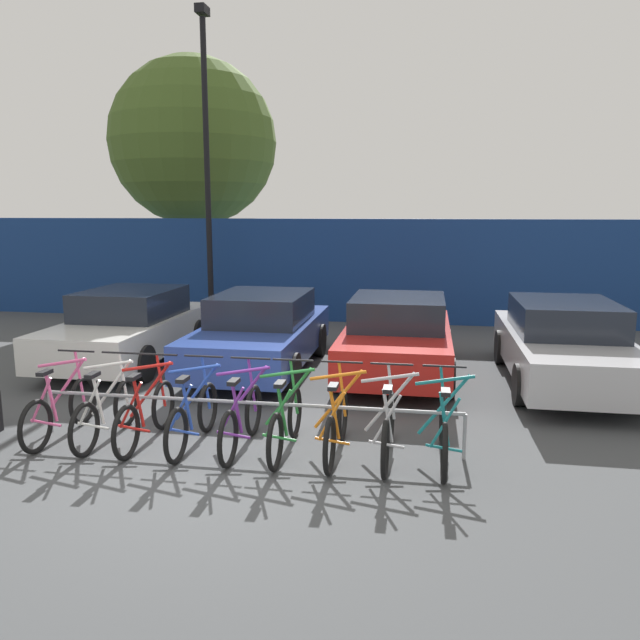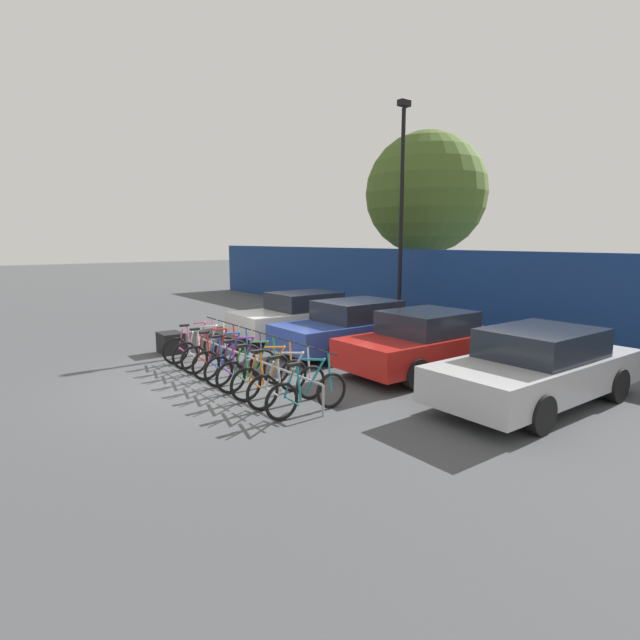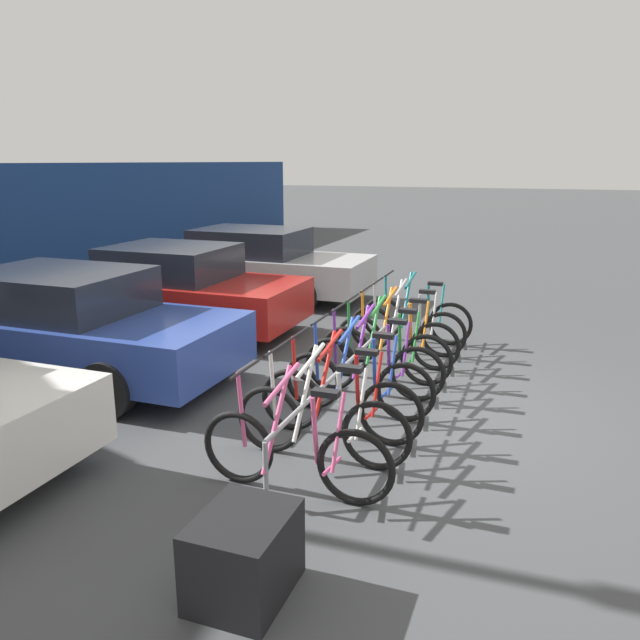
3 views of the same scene
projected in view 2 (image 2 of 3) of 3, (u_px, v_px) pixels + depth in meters
The scene contains 19 objects.
ground_plane at pixel (213, 384), 10.50m from camera, with size 120.00×120.00×0.00m, color #424447.
hoarding_wall at pixel (488, 293), 15.89m from camera, with size 36.00×0.16×2.66m, color navy.
bike_rack at pixel (248, 359), 10.57m from camera, with size 5.36×0.04×0.57m.
bicycle_pink at pixel (196, 346), 12.41m from camera, with size 0.68×1.71×1.05m.
bicycle_white at pixel (206, 351), 11.91m from camera, with size 0.68×1.71×1.05m.
bicycle_red at pixel (216, 355), 11.49m from camera, with size 0.68×1.71×1.05m.
bicycle_blue at pixel (228, 360), 11.00m from camera, with size 0.68×1.71×1.05m.
bicycle_purple at pixel (241, 365), 10.51m from camera, with size 0.68×1.71×1.05m.
bicycle_green at pixel (254, 371), 10.07m from camera, with size 0.68×1.71×1.05m.
bicycle_orange at pixel (270, 377), 9.58m from camera, with size 0.68×1.71×1.05m.
bicycle_silver at pixel (288, 385), 9.10m from camera, with size 0.68×1.71×1.05m.
bicycle_teal at pixel (308, 393), 8.60m from camera, with size 0.68×1.71×1.05m.
car_white at pixel (302, 315), 15.43m from camera, with size 1.91×4.29×1.40m.
car_blue at pixel (355, 327), 13.32m from camera, with size 1.91×4.39×1.40m.
car_red at pixel (424, 342), 11.35m from camera, with size 1.91×4.04×1.40m.
car_silver at pixel (537, 367), 9.13m from camera, with size 1.91×4.54×1.40m.
lamp_post at pixel (402, 205), 17.16m from camera, with size 0.24×0.44×7.60m.
cargo_crate at pixel (171, 343), 13.32m from camera, with size 0.70×0.56×0.55m, color black.
tree_behind_hoarding at pixel (426, 194), 19.82m from camera, with size 4.79×4.79×7.21m.
Camera 2 is at (9.49, -4.26, 2.99)m, focal length 28.00 mm.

